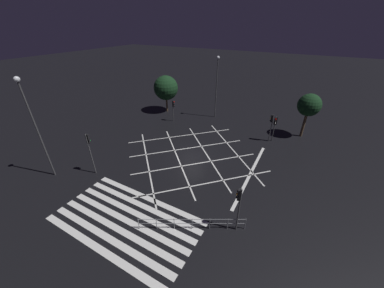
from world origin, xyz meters
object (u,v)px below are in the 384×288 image
object	(u,v)px
traffic_light_sw_cross	(89,146)
street_lamp_west	(217,79)
street_tree_far	(166,88)
street_tree_near	(309,105)
traffic_light_nw_main	(173,106)
street_lamp_east	(32,116)
traffic_light_ne_cross	(275,124)
traffic_light_ne_main	(271,123)
traffic_light_se_main	(239,201)

from	to	relation	value
traffic_light_sw_cross	street_lamp_west	xyz separation A→B (m)	(4.74, 19.36, 2.85)
street_tree_far	street_tree_near	bearing A→B (deg)	3.01
traffic_light_nw_main	street_lamp_east	size ratio (longest dim) A/B	0.34
street_tree_far	traffic_light_sw_cross	bearing A→B (deg)	-78.98
street_lamp_east	street_tree_near	distance (m)	29.82
traffic_light_ne_cross	traffic_light_ne_main	bearing A→B (deg)	-72.57
traffic_light_ne_cross	street_tree_far	xyz separation A→B (m)	(-17.86, 2.29, 1.63)
traffic_light_se_main	traffic_light_ne_main	size ratio (longest dim) A/B	1.07
traffic_light_sw_cross	street_lamp_east	bearing A→B (deg)	124.14
traffic_light_ne_main	street_lamp_east	bearing A→B (deg)	45.40
traffic_light_se_main	traffic_light_nw_main	bearing A→B (deg)	-44.36
traffic_light_ne_cross	street_tree_far	bearing A→B (deg)	-97.29
traffic_light_se_main	traffic_light_sw_cross	world-z (taller)	traffic_light_sw_cross
traffic_light_sw_cross	street_tree_near	xyz separation A→B (m)	(17.58, 18.83, 1.17)
street_lamp_east	street_tree_near	bearing A→B (deg)	45.22
traffic_light_nw_main	traffic_light_sw_cross	distance (m)	14.77
street_tree_near	street_lamp_west	bearing A→B (deg)	177.62
traffic_light_se_main	traffic_light_sw_cross	xyz separation A→B (m)	(-14.70, -0.26, 0.38)
traffic_light_se_main	traffic_light_sw_cross	distance (m)	14.71
street_tree_far	street_lamp_west	bearing A→B (deg)	11.31
traffic_light_ne_cross	traffic_light_sw_cross	size ratio (longest dim) A/B	0.75
traffic_light_ne_cross	street_lamp_east	bearing A→B (deg)	-45.09
traffic_light_nw_main	street_lamp_west	size ratio (longest dim) A/B	0.36
street_lamp_east	traffic_light_nw_main	bearing A→B (deg)	79.15
traffic_light_nw_main	traffic_light_sw_cross	bearing A→B (deg)	-89.57
traffic_light_se_main	street_tree_far	size ratio (longest dim) A/B	0.65
traffic_light_nw_main	traffic_light_ne_main	distance (m)	14.10
street_lamp_west	street_tree_far	bearing A→B (deg)	-168.69
traffic_light_ne_cross	street_tree_far	size ratio (longest dim) A/B	0.56
traffic_light_nw_main	traffic_light_sw_cross	world-z (taller)	traffic_light_sw_cross
traffic_light_ne_main	traffic_light_sw_cross	distance (m)	20.73
traffic_light_se_main	street_tree_far	xyz separation A→B (m)	(-18.15, 17.46, 1.23)
traffic_light_sw_cross	street_lamp_west	distance (m)	20.14
street_lamp_east	street_tree_near	size ratio (longest dim) A/B	1.68
traffic_light_ne_cross	street_tree_near	xyz separation A→B (m)	(3.17, 3.39, 1.95)
traffic_light_nw_main	traffic_light_se_main	xyz separation A→B (m)	(14.81, -14.49, 0.40)
street_lamp_west	street_tree_far	distance (m)	8.59
traffic_light_ne_cross	traffic_light_se_main	bearing A→B (deg)	1.10
traffic_light_nw_main	street_lamp_east	bearing A→B (deg)	-100.85
traffic_light_sw_cross	street_tree_near	bearing A→B (deg)	-43.03
traffic_light_nw_main	traffic_light_ne_main	bearing A→B (deg)	2.25
traffic_light_ne_main	street_tree_near	bearing A→B (deg)	-135.62
traffic_light_nw_main	street_tree_far	xyz separation A→B (m)	(-3.34, 2.98, 1.63)
traffic_light_ne_cross	street_lamp_west	size ratio (longest dim) A/B	0.36
traffic_light_nw_main	traffic_light_se_main	size ratio (longest dim) A/B	0.86
traffic_light_ne_cross	traffic_light_sw_cross	bearing A→B (deg)	-43.02
traffic_light_se_main	traffic_light_ne_main	bearing A→B (deg)	-87.23
traffic_light_se_main	street_lamp_east	bearing A→B (deg)	8.04
traffic_light_ne_cross	street_lamp_east	size ratio (longest dim) A/B	0.34
street_lamp_east	street_tree_far	xyz separation A→B (m)	(-0.08, 20.02, -2.37)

